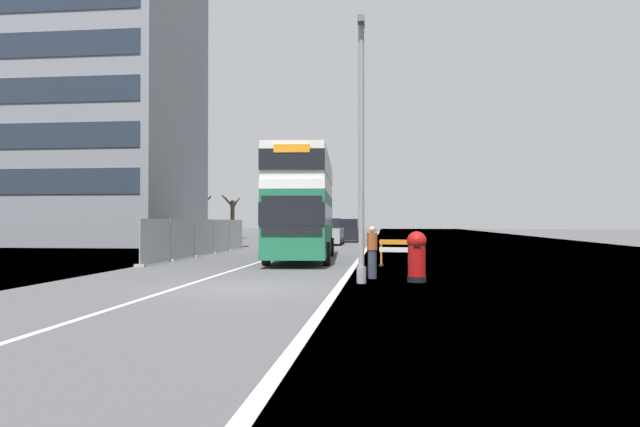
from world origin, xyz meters
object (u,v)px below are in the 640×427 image
object	(u,v)px
car_oncoming_near	(330,233)
car_receding_mid	(349,231)
double_decker_bus	(303,205)
pedestrian_at_kerb	(372,252)
red_pillar_postbox	(417,254)
roadworks_barrier	(397,250)
car_receding_far	(354,230)
lamppost_foreground	(361,158)

from	to	relation	value
car_oncoming_near	car_receding_mid	bearing A→B (deg)	81.81
double_decker_bus	pedestrian_at_kerb	size ratio (longest dim) A/B	6.72
red_pillar_postbox	roadworks_barrier	size ratio (longest dim) A/B	1.04
car_oncoming_near	car_receding_mid	world-z (taller)	car_oncoming_near
double_decker_bus	car_oncoming_near	size ratio (longest dim) A/B	2.74
red_pillar_postbox	car_receding_mid	xyz separation A→B (m)	(-4.38, 35.36, 0.12)
roadworks_barrier	car_receding_mid	xyz separation A→B (m)	(-3.89, 29.05, 0.30)
car_receding_far	pedestrian_at_kerb	distance (m)	42.50
roadworks_barrier	pedestrian_at_kerb	bearing A→B (deg)	-99.63
double_decker_bus	red_pillar_postbox	bearing A→B (deg)	-63.25
lamppost_foreground	red_pillar_postbox	size ratio (longest dim) A/B	5.14
red_pillar_postbox	car_receding_far	bearing A→B (deg)	95.73
lamppost_foreground	roadworks_barrier	world-z (taller)	lamppost_foreground
double_decker_bus	red_pillar_postbox	size ratio (longest dim) A/B	7.38
car_receding_mid	car_receding_far	xyz separation A→B (m)	(0.02, 8.02, 0.03)
double_decker_bus	roadworks_barrier	bearing A→B (deg)	-38.44
double_decker_bus	roadworks_barrier	xyz separation A→B (m)	(4.49, -3.56, -2.01)
double_decker_bus	car_receding_mid	size ratio (longest dim) A/B	2.97
double_decker_bus	red_pillar_postbox	world-z (taller)	double_decker_bus
roadworks_barrier	car_receding_mid	world-z (taller)	car_receding_mid
red_pillar_postbox	pedestrian_at_kerb	xyz separation A→B (m)	(-1.39, 0.98, 0.01)
red_pillar_postbox	car_receding_mid	bearing A→B (deg)	97.05
red_pillar_postbox	lamppost_foreground	bearing A→B (deg)	-161.16
roadworks_barrier	car_receding_mid	bearing A→B (deg)	97.62
roadworks_barrier	pedestrian_at_kerb	xyz separation A→B (m)	(-0.90, -5.33, 0.18)
lamppost_foreground	car_oncoming_near	world-z (taller)	lamppost_foreground
pedestrian_at_kerb	red_pillar_postbox	bearing A→B (deg)	-35.02
car_receding_far	pedestrian_at_kerb	world-z (taller)	car_receding_far
lamppost_foreground	car_receding_mid	size ratio (longest dim) A/B	2.07
double_decker_bus	car_oncoming_near	world-z (taller)	double_decker_bus
pedestrian_at_kerb	car_receding_mid	bearing A→B (deg)	94.96
lamppost_foreground	car_receding_far	world-z (taller)	lamppost_foreground
red_pillar_postbox	car_oncoming_near	xyz separation A→B (m)	(-5.39, 28.34, 0.14)
car_receding_mid	car_receding_far	size ratio (longest dim) A/B	0.99
car_receding_far	car_oncoming_near	bearing A→B (deg)	-93.94
roadworks_barrier	pedestrian_at_kerb	world-z (taller)	pedestrian_at_kerb
red_pillar_postbox	car_receding_mid	size ratio (longest dim) A/B	0.40
car_oncoming_near	car_receding_far	distance (m)	15.07
lamppost_foreground	pedestrian_at_kerb	bearing A→B (deg)	79.41
double_decker_bus	lamppost_foreground	bearing A→B (deg)	-72.50
car_oncoming_near	double_decker_bus	bearing A→B (deg)	-88.72
pedestrian_at_kerb	double_decker_bus	bearing A→B (deg)	111.94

